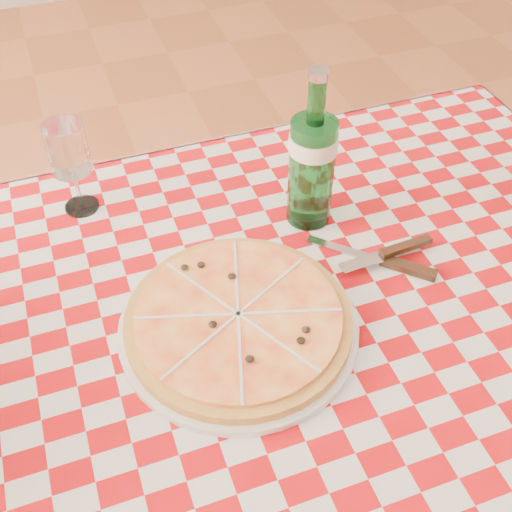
{
  "coord_description": "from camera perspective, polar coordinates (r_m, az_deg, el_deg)",
  "views": [
    {
      "loc": [
        -0.25,
        -0.57,
        1.5
      ],
      "look_at": [
        -0.02,
        0.06,
        0.82
      ],
      "focal_mm": 45.0,
      "sensor_mm": 36.0,
      "label": 1
    }
  ],
  "objects": [
    {
      "name": "dining_table",
      "position": [
        1.05,
        2.16,
        -8.05
      ],
      "size": [
        1.2,
        0.8,
        0.75
      ],
      "color": "brown",
      "rests_on": "ground"
    },
    {
      "name": "tablecloth",
      "position": [
        0.97,
        2.31,
        -4.74
      ],
      "size": [
        1.3,
        0.9,
        0.01
      ],
      "primitive_type": "cube",
      "color": "#B10A10",
      "rests_on": "dining_table"
    },
    {
      "name": "cutlery",
      "position": [
        1.04,
        11.06,
        -0.06
      ],
      "size": [
        0.27,
        0.25,
        0.02
      ],
      "primitive_type": null,
      "rotation": [
        0.0,
        0.0,
        -0.29
      ],
      "color": "silver",
      "rests_on": "tablecloth"
    },
    {
      "name": "water_bottle",
      "position": [
        1.03,
        5.08,
        9.32
      ],
      "size": [
        0.1,
        0.1,
        0.28
      ],
      "primitive_type": null,
      "rotation": [
        0.0,
        0.0,
        -0.31
      ],
      "color": "#196628",
      "rests_on": "tablecloth"
    },
    {
      "name": "wine_glass",
      "position": [
        1.12,
        -16.01,
        7.49
      ],
      "size": [
        0.07,
        0.07,
        0.17
      ],
      "primitive_type": null,
      "rotation": [
        0.0,
        0.0,
        0.04
      ],
      "color": "white",
      "rests_on": "tablecloth"
    },
    {
      "name": "pizza_plate",
      "position": [
        0.93,
        -1.58,
        -5.7
      ],
      "size": [
        0.43,
        0.43,
        0.05
      ],
      "primitive_type": null,
      "rotation": [
        0.0,
        0.0,
        -0.29
      ],
      "color": "gold",
      "rests_on": "tablecloth"
    }
  ]
}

